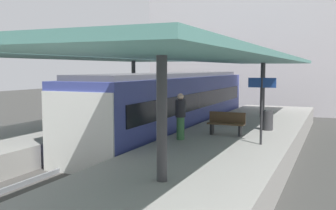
# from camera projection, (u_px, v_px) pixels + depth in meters

# --- Properties ---
(ground_plane) EXTENTS (80.00, 80.00, 0.00)m
(ground_plane) POSITION_uv_depth(u_px,v_px,m) (125.00, 161.00, 14.75)
(ground_plane) COLOR #383835
(platform_left) EXTENTS (4.40, 28.00, 1.00)m
(platform_left) POSITION_uv_depth(u_px,v_px,m) (46.00, 140.00, 16.22)
(platform_left) COLOR gray
(platform_left) RESTS_ON ground_plane
(platform_right) EXTENTS (4.40, 28.00, 1.00)m
(platform_right) POSITION_uv_depth(u_px,v_px,m) (221.00, 157.00, 13.19)
(platform_right) COLOR gray
(platform_right) RESTS_ON ground_plane
(track_ballast) EXTENTS (3.20, 28.00, 0.20)m
(track_ballast) POSITION_uv_depth(u_px,v_px,m) (125.00, 158.00, 14.74)
(track_ballast) COLOR #423F3D
(track_ballast) RESTS_ON ground_plane
(rail_near_side) EXTENTS (0.08, 28.00, 0.14)m
(rail_near_side) POSITION_uv_depth(u_px,v_px,m) (108.00, 152.00, 15.01)
(rail_near_side) COLOR slate
(rail_near_side) RESTS_ON track_ballast
(rail_far_side) EXTENTS (0.08, 28.00, 0.14)m
(rail_far_side) POSITION_uv_depth(u_px,v_px,m) (141.00, 156.00, 14.44)
(rail_far_side) COLOR slate
(rail_far_side) RESTS_ON track_ballast
(commuter_train) EXTENTS (2.78, 15.80, 3.10)m
(commuter_train) POSITION_uv_depth(u_px,v_px,m) (175.00, 105.00, 19.12)
(commuter_train) COLOR #38428C
(commuter_train) RESTS_ON track_ballast
(canopy_left) EXTENTS (4.18, 21.00, 3.13)m
(canopy_left) POSITION_uv_depth(u_px,v_px,m) (65.00, 57.00, 17.17)
(canopy_left) COLOR #333335
(canopy_left) RESTS_ON platform_left
(canopy_right) EXTENTS (4.18, 21.00, 2.96)m
(canopy_right) POSITION_uv_depth(u_px,v_px,m) (233.00, 59.00, 14.15)
(canopy_right) COLOR #333335
(canopy_right) RESTS_ON platform_right
(platform_bench) EXTENTS (1.40, 0.41, 0.86)m
(platform_bench) POSITION_uv_depth(u_px,v_px,m) (226.00, 123.00, 14.65)
(platform_bench) COLOR black
(platform_bench) RESTS_ON platform_right
(platform_sign) EXTENTS (0.90, 0.08, 2.21)m
(platform_sign) POSITION_uv_depth(u_px,v_px,m) (262.00, 96.00, 12.67)
(platform_sign) COLOR #262628
(platform_sign) RESTS_ON platform_right
(litter_bin) EXTENTS (0.44, 0.44, 0.80)m
(litter_bin) POSITION_uv_depth(u_px,v_px,m) (268.00, 120.00, 15.79)
(litter_bin) COLOR #2D2D30
(litter_bin) RESTS_ON platform_right
(passenger_near_bench) EXTENTS (0.36, 0.36, 1.64)m
(passenger_near_bench) POSITION_uv_depth(u_px,v_px,m) (180.00, 116.00, 13.66)
(passenger_near_bench) COLOR #386B3D
(passenger_near_bench) RESTS_ON platform_right
(station_building_backdrop) EXTENTS (18.00, 6.00, 11.00)m
(station_building_backdrop) POSITION_uv_depth(u_px,v_px,m) (264.00, 44.00, 31.81)
(station_building_backdrop) COLOR #B7B2B7
(station_building_backdrop) RESTS_ON ground_plane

